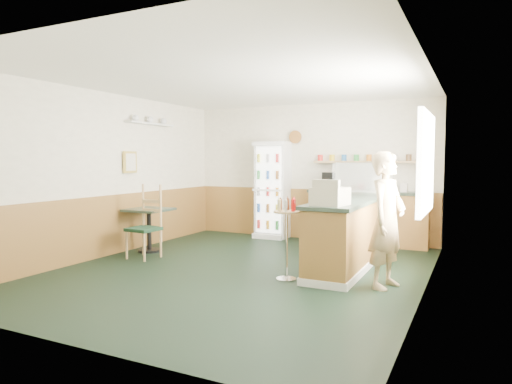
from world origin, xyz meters
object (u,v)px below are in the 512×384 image
Objects in this scene: display_case at (363,179)px; shopkeeper at (387,220)px; cafe_table at (149,221)px; cafe_chair at (147,219)px; drinks_fridge at (272,190)px; condiment_stand at (286,228)px; cash_register at (330,196)px.

display_case is 1.93m from shopkeeper.
cafe_table is 0.63× the size of cafe_chair.
condiment_stand is at bearing -62.79° from drinks_fridge.
drinks_fridge is at bearing 59.29° from cafe_table.
cash_register is 0.71m from condiment_stand.
cash_register reaches higher than cafe_table.
drinks_fridge is 2.30m from display_case.
condiment_stand is 2.93m from cafe_table.
shopkeeper is at bearing -6.67° from cafe_table.
condiment_stand is at bearing -161.74° from cash_register.
condiment_stand is 1.43× the size of cafe_table.
cash_register is at bearing 10.62° from condiment_stand.
display_case is at bearing 97.64° from cash_register.
drinks_fridge reaches higher than cash_register.
display_case reaches higher than cafe_table.
drinks_fridge is 2.61× the size of cafe_table.
condiment_stand reaches higher than cafe_table.
condiment_stand is (-0.56, -0.10, -0.43)m from cash_register.
display_case is 2.21× the size of cash_register.
cafe_table is 0.46m from cafe_chair.
cafe_chair is (-3.83, 0.11, -0.22)m from shopkeeper.
display_case is 2.12m from condiment_stand.
cash_register is at bearing -0.25° from cafe_chair.
cash_register reaches higher than cafe_chair.
shopkeeper reaches higher than cash_register.
condiment_stand is 2.60m from cafe_chair.
drinks_fridge is 2.65m from cafe_table.
cash_register is 0.35× the size of cafe_chair.
condiment_stand is 0.90× the size of cafe_chair.
condiment_stand is (-0.56, -1.96, -0.58)m from display_case.
condiment_stand is (1.51, -2.94, -0.28)m from drinks_fridge.
cash_register is 0.76m from shopkeeper.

